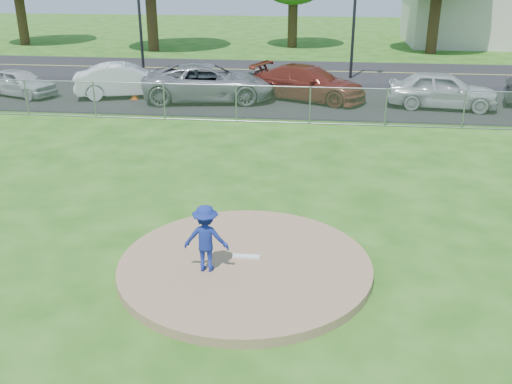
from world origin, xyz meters
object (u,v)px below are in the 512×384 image
Objects in this scene: parked_car_gray at (209,83)px; parked_car_silver at (20,82)px; commercial_building at (512,15)px; pitcher at (206,238)px; parked_car_darkred at (309,83)px; parked_car_pearl at (442,90)px; traffic_cone at (134,93)px; parked_car_white at (126,80)px; traffic_signal_left at (144,14)px.

parked_car_silver is at bearing 82.84° from parked_car_gray.
commercial_building is 2.70× the size of parked_car_gray.
parked_car_gray is at bearing -80.04° from pitcher.
parked_car_darkred reaches higher than parked_car_silver.
parked_car_gray is 10.62m from parked_car_pearl.
commercial_building reaches higher than pitcher.
parked_car_darkred is (-15.18, -21.69, -1.36)m from commercial_building.
parked_car_darkred reaches higher than traffic_cone.
parked_car_white is 8.80m from parked_car_darkred.
parked_car_gray reaches higher than parked_car_white.
commercial_building is at bearing -65.90° from parked_car_white.
pitcher is 17.87m from parked_car_white.
traffic_signal_left is at bearing 81.42° from parked_car_darkred.
parked_car_silver is 0.70× the size of parked_car_darkred.
traffic_signal_left is at bearing -147.13° from commercial_building.
traffic_cone is at bearing 96.28° from parked_car_pearl.
pitcher is at bearing -121.56° from parked_car_silver.
parked_car_white is 1.01× the size of parked_car_pearl.
parked_car_gray is at bearing -113.38° from parked_car_white.
traffic_cone is at bearing 84.74° from parked_car_gray.
pitcher is 16.29m from parked_car_gray.
pitcher is at bearing -70.30° from traffic_signal_left.
pitcher is at bearing -67.11° from traffic_cone.
parked_car_darkred is (1.56, 16.71, -0.11)m from pitcher.
parked_car_pearl reaches higher than pitcher.
traffic_cone is at bearing 118.20° from parked_car_darkred.
parked_car_gray is 1.11× the size of parked_car_darkred.
traffic_cone is 0.13× the size of parked_car_pearl.
parked_car_darkred is at bearing -96.33° from pitcher.
parked_car_white is 0.88× the size of parked_car_darkred.
parked_car_silver is (-4.38, -6.52, -2.70)m from traffic_signal_left.
pitcher is 0.30× the size of parked_car_white.
parked_car_silver is at bearing -142.31° from commercial_building.
pitcher is 0.26× the size of parked_car_darkred.
parked_car_gray is 4.71m from parked_car_darkred.
parked_car_darkred is (4.66, 0.72, -0.05)m from parked_car_gray.
traffic_signal_left is 8.46m from parked_car_gray.
traffic_signal_left reaches higher than parked_car_white.
parked_car_white is (-23.97, -22.05, -1.36)m from commercial_building.
commercial_building reaches higher than parked_car_pearl.
parked_car_darkred is (8.25, 0.88, 0.48)m from traffic_cone.
parked_car_darkred is at bearing 87.72° from parked_car_pearl.
parked_car_darkred is 1.14× the size of parked_car_pearl.
commercial_building reaches higher than parked_car_gray.
commercial_building is 3.43× the size of parked_car_pearl.
parked_car_pearl is (-9.22, -22.60, -1.33)m from commercial_building.
commercial_building is 41.91m from pitcher.
parked_car_gray is at bearing -52.45° from traffic_signal_left.
traffic_signal_left reaches higher than commercial_building.
parked_car_white is 14.76m from parked_car_pearl.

